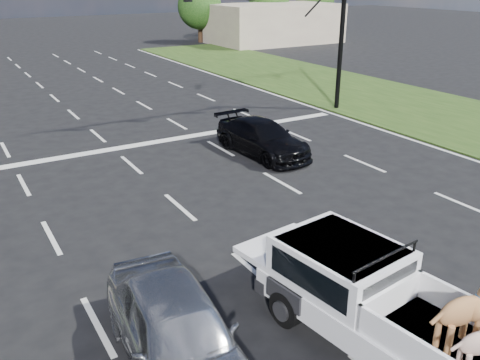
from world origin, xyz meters
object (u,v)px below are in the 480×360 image
object	(u,v)px
silver_sedan	(178,332)
black_coupe	(262,138)
traffic_signal	(301,9)
pickup_truck	(383,307)

from	to	relation	value
silver_sedan	black_coupe	bearing A→B (deg)	55.35
traffic_signal	black_coupe	world-z (taller)	traffic_signal
pickup_truck	silver_sedan	xyz separation A→B (m)	(-3.17, 1.35, -0.15)
silver_sedan	pickup_truck	bearing A→B (deg)	-17.56
traffic_signal	black_coupe	distance (m)	7.17
silver_sedan	black_coupe	distance (m)	11.05
traffic_signal	silver_sedan	world-z (taller)	traffic_signal
traffic_signal	pickup_truck	distance (m)	16.47
traffic_signal	silver_sedan	size ratio (longest dim) A/B	2.16
pickup_truck	traffic_signal	bearing A→B (deg)	51.09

